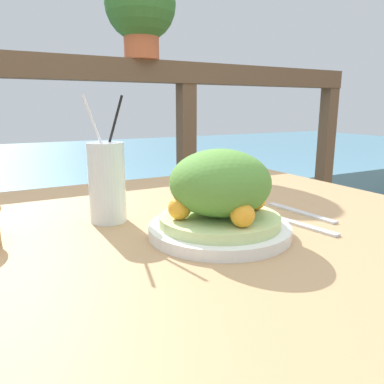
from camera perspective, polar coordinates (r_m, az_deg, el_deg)
patio_table at (r=0.78m, az=0.34°, el=-10.53°), size 1.12×0.98×0.71m
railing_fence at (r=1.58m, az=-15.81°, el=7.44°), size 2.80×0.08×1.12m
sea_backdrop at (r=4.11m, az=-23.17°, el=1.62°), size 12.00×4.00×0.40m
salad_plate at (r=0.67m, az=4.25°, el=-1.02°), size 0.26×0.26×0.16m
drink_glass at (r=0.76m, az=-12.83°, el=1.46°), size 0.08×0.07×0.25m
potted_plant at (r=1.69m, az=-7.86°, el=26.08°), size 0.29×0.29×0.35m
fork at (r=0.77m, az=15.65°, el=-4.66°), size 0.04×0.18×0.00m
knife at (r=0.85m, az=16.18°, el=-3.02°), size 0.03×0.18×0.00m
orange_near_basket at (r=0.92m, az=3.27°, el=0.71°), size 0.07×0.07×0.07m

